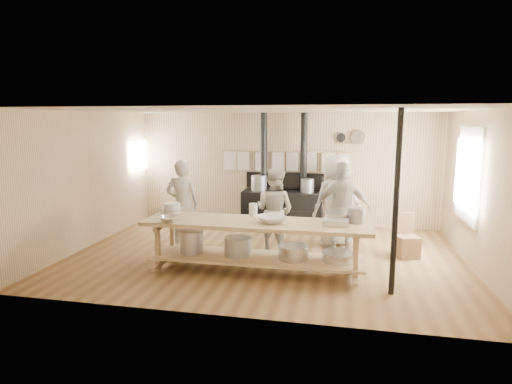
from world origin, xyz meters
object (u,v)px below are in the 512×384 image
Objects in this scene: cook_far_left at (182,204)px; cook_left at (275,210)px; stove at (283,205)px; chair at (407,244)px; prep_table at (256,241)px; cook_center at (336,201)px; cook_right at (342,209)px; roasting_pan at (336,222)px; cook_by_window at (339,197)px.

cook_far_left is 1.08× the size of cook_left.
stove reaches higher than chair.
prep_table is 2.01× the size of cook_center.
prep_table is at bearing -90.04° from stove.
cook_left is at bearing 169.23° from cook_far_left.
cook_center is at bearing -84.51° from cook_right.
cook_center is 0.61m from cook_right.
cook_left is at bearing 0.58° from cook_center.
cook_right is at bearing 169.00° from cook_far_left.
cook_far_left is 2.17× the size of chair.
prep_table is at bearing 26.89° from cook_center.
cook_far_left reaches higher than cook_left.
cook_far_left is (-1.66, 1.10, 0.33)m from prep_table.
cook_right is at bearing 167.50° from chair.
roasting_pan reaches higher than prep_table.
stove is 1.68× the size of cook_by_window.
cook_far_left is 2.96m from cook_center.
stove reaches higher than cook_by_window.
cook_far_left reaches higher than roasting_pan.
cook_far_left reaches higher than prep_table.
cook_right is at bearing 85.75° from roasting_pan.
cook_by_window reaches higher than prep_table.
roasting_pan is (1.25, -3.02, 0.37)m from stove.
cook_center reaches higher than cook_right.
cook_by_window is 4.03× the size of roasting_pan.
prep_table is 9.39× the size of roasting_pan.
roasting_pan is (1.14, -1.19, 0.10)m from cook_left.
roasting_pan is (1.25, -0.00, 0.37)m from prep_table.
cook_right reaches higher than cook_left.
cook_right is at bearing -77.63° from cook_by_window.
cook_left is 1.65m from roasting_pan.
prep_table is 2.29× the size of cook_left.
cook_left is at bearing -86.57° from stove.
cook_far_left is 0.95× the size of cook_center.
cook_right is (1.34, 1.23, 0.33)m from prep_table.
prep_table is at bearing 108.07° from cook_left.
cook_center is (1.10, 0.64, 0.11)m from cook_left.
cook_left reaches higher than prep_table.
stove is at bearing -60.04° from cook_right.
stove is 1.74m from cook_center.
cook_left is 1.23m from cook_right.
cook_center is 1.04m from cook_by_window.
cook_left is at bearing 84.59° from prep_table.
cook_center reaches higher than cook_far_left.
stove is 1.29m from cook_by_window.
cook_right is 1.11× the size of cook_by_window.
chair is at bearing 169.83° from cook_far_left.
cook_right is at bearing -53.18° from stove.
roasting_pan is at bearing -80.83° from cook_by_window.
cook_center is (1.21, 1.82, 0.37)m from prep_table.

